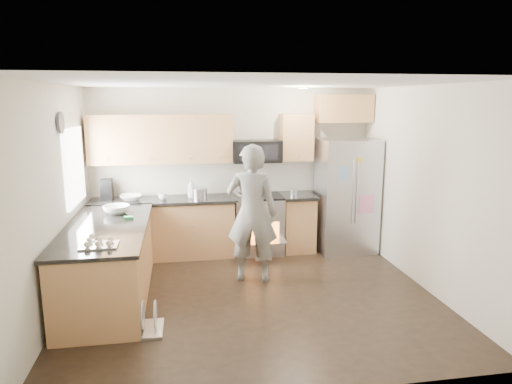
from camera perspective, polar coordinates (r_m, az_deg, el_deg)
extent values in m
plane|color=black|center=(5.86, -0.40, -12.87)|extent=(4.50, 4.50, 0.00)
cube|color=beige|center=(7.41, -2.86, 2.77)|extent=(4.50, 0.04, 2.60)
cube|color=beige|center=(3.56, 4.68, -6.78)|extent=(4.50, 0.04, 2.60)
cube|color=beige|center=(5.57, -23.92, -1.07)|extent=(0.04, 4.00, 2.60)
cube|color=beige|center=(6.21, 20.53, 0.38)|extent=(0.04, 4.00, 2.60)
cube|color=white|center=(5.35, -0.44, 13.44)|extent=(4.50, 4.00, 0.04)
cube|color=white|center=(6.49, -21.79, 2.97)|extent=(0.04, 1.00, 1.00)
cylinder|color=#FFEACC|center=(6.61, 5.94, 12.86)|extent=(0.14, 0.14, 0.02)
cylinder|color=#474754|center=(5.90, -23.23, 7.97)|extent=(0.03, 0.26, 0.26)
cube|color=tan|center=(7.26, -11.40, -4.63)|extent=(2.15, 0.60, 0.87)
cube|color=black|center=(7.13, -11.55, -1.01)|extent=(2.19, 0.64, 0.04)
cube|color=tan|center=(7.48, 5.13, -3.96)|extent=(0.50, 0.60, 0.87)
cube|color=black|center=(7.36, 5.21, -0.45)|extent=(0.54, 0.64, 0.04)
cube|color=tan|center=(7.14, -11.76, 6.50)|extent=(2.16, 0.33, 0.74)
cube|color=tan|center=(7.37, 5.05, 6.84)|extent=(0.50, 0.33, 0.74)
cube|color=tan|center=(7.58, 10.92, 10.21)|extent=(0.90, 0.33, 0.44)
imported|color=silver|center=(7.16, -15.36, -0.66)|extent=(0.32, 0.32, 0.08)
imported|color=silver|center=(7.12, -8.10, 0.44)|extent=(0.11, 0.11, 0.29)
imported|color=silver|center=(7.06, -11.55, -0.55)|extent=(0.13, 0.13, 0.10)
cylinder|color=#B7B7BC|center=(7.06, -7.06, -0.15)|extent=(0.24, 0.24, 0.16)
cube|color=black|center=(7.27, -18.16, 0.31)|extent=(0.17, 0.20, 0.32)
cylinder|color=#B7B7BC|center=(7.34, 4.71, 0.04)|extent=(0.11, 0.11, 0.09)
cube|color=tan|center=(5.94, -17.93, -8.59)|extent=(0.90, 2.30, 0.87)
cube|color=black|center=(5.80, -18.21, -4.22)|extent=(0.96, 2.36, 0.04)
imported|color=white|center=(6.36, -17.03, -2.10)|extent=(0.35, 0.35, 0.11)
cube|color=green|center=(6.03, -15.61, -3.11)|extent=(0.11, 0.08, 0.03)
cube|color=#B7B7BC|center=(5.01, -19.02, -5.99)|extent=(0.38, 0.29, 0.08)
cube|color=#B7B7BC|center=(7.32, 0.23, -4.12)|extent=(0.76, 0.62, 0.90)
cube|color=black|center=(7.21, 0.23, -0.56)|extent=(0.76, 0.60, 0.03)
cube|color=orange|center=(7.04, 0.66, -5.19)|extent=(0.56, 0.02, 0.34)
cube|color=#B7B7BC|center=(6.91, 0.90, -6.25)|extent=(0.70, 0.34, 0.03)
cube|color=silver|center=(6.91, 0.97, -7.44)|extent=(0.24, 0.03, 0.28)
cube|color=black|center=(7.22, 0.07, 5.12)|extent=(0.76, 0.40, 0.34)
cube|color=#B7B7BC|center=(7.46, 11.23, -0.46)|extent=(0.90, 0.70, 1.81)
cylinder|color=#B7B7BC|center=(7.10, 12.04, -0.04)|extent=(0.02, 0.02, 0.98)
cylinder|color=#B7B7BC|center=(7.12, 12.49, -0.02)|extent=(0.02, 0.02, 0.98)
cube|color=#FF93C7|center=(7.23, 13.64, -1.50)|extent=(0.24, 0.01, 0.30)
cube|color=#8EB2E4|center=(7.00, 11.00, 2.30)|extent=(0.18, 0.01, 0.22)
imported|color=gray|center=(6.07, -0.50, -2.72)|extent=(0.77, 0.60, 1.86)
cube|color=#B7B7BC|center=(5.20, -14.60, -16.37)|extent=(0.54, 0.44, 0.03)
cylinder|color=silver|center=(5.15, -16.90, -14.71)|extent=(0.02, 0.30, 0.30)
cylinder|color=silver|center=(5.14, -15.44, -14.72)|extent=(0.02, 0.30, 0.30)
cylinder|color=silver|center=(5.12, -13.96, -14.72)|extent=(0.02, 0.30, 0.30)
cylinder|color=silver|center=(5.11, -12.47, -14.71)|extent=(0.02, 0.30, 0.30)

